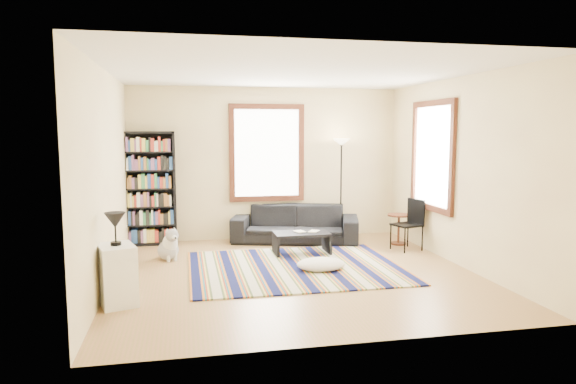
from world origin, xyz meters
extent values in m
cube|color=#A16F49|center=(0.00, 0.00, -0.05)|extent=(5.00, 5.00, 0.10)
cube|color=white|center=(0.00, 0.00, 2.85)|extent=(5.00, 5.00, 0.10)
cube|color=beige|center=(0.00, 2.55, 1.40)|extent=(5.00, 0.10, 2.80)
cube|color=beige|center=(0.00, -2.55, 1.40)|extent=(5.00, 0.10, 2.80)
cube|color=beige|center=(-2.55, 0.00, 1.40)|extent=(0.10, 5.00, 2.80)
cube|color=beige|center=(2.55, 0.00, 1.40)|extent=(0.10, 5.00, 2.80)
cube|color=white|center=(0.00, 2.47, 1.60)|extent=(1.20, 0.06, 1.60)
cube|color=white|center=(2.47, 0.80, 1.60)|extent=(0.06, 1.20, 1.60)
cube|color=#0C103F|center=(0.06, 0.25, 0.01)|extent=(3.08, 2.46, 0.02)
imported|color=black|center=(0.45, 2.05, 0.33)|extent=(2.42, 1.49, 0.66)
cube|color=black|center=(-2.11, 2.32, 1.00)|extent=(0.90, 0.30, 2.00)
cube|color=black|center=(0.35, 1.08, 0.18)|extent=(1.00, 0.73, 0.36)
imported|color=beige|center=(0.25, 1.08, 0.37)|extent=(0.23, 0.19, 0.02)
imported|color=beige|center=(0.50, 1.13, 0.37)|extent=(0.23, 0.24, 0.01)
ellipsoid|color=silver|center=(0.40, 0.06, 0.09)|extent=(0.82, 0.69, 0.18)
cylinder|color=#4E2713|center=(2.20, 1.45, 0.27)|extent=(0.44, 0.44, 0.54)
cube|color=black|center=(2.15, 1.01, 0.43)|extent=(0.52, 0.50, 0.86)
cube|color=white|center=(-2.30, -0.89, 0.35)|extent=(0.51, 0.59, 0.70)
camera|label=1|loc=(-1.51, -6.94, 2.00)|focal=32.00mm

